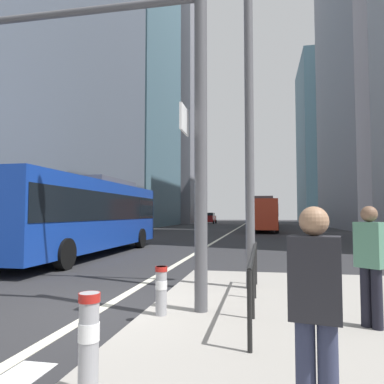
{
  "coord_description": "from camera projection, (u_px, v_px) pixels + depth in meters",
  "views": [
    {
      "loc": [
        2.96,
        -6.43,
        1.77
      ],
      "look_at": [
        -4.46,
        32.13,
        4.11
      ],
      "focal_mm": 34.14,
      "sensor_mm": 36.0,
      "label": 1
    }
  ],
  "objects": [
    {
      "name": "city_bus_blue_oncoming",
      "position": [
        86.0,
        212.0,
        15.55
      ],
      "size": [
        2.78,
        11.79,
        3.4
      ],
      "color": "#14389E",
      "rests_on": "ground"
    },
    {
      "name": "car_receding_far",
      "position": [
        265.0,
        220.0,
        46.82
      ],
      "size": [
        2.21,
        4.32,
        1.94
      ],
      "color": "black",
      "rests_on": "ground"
    },
    {
      "name": "pedestrian_waiting",
      "position": [
        370.0,
        259.0,
        5.24
      ],
      "size": [
        0.44,
        0.43,
        1.74
      ],
      "color": "black",
      "rests_on": "median_island"
    },
    {
      "name": "lane_centre_line",
      "position": [
        232.0,
        231.0,
        36.16
      ],
      "size": [
        0.2,
        80.0,
        0.01
      ],
      "primitive_type": "cube",
      "color": "beige",
      "rests_on": "ground"
    },
    {
      "name": "office_tower_left_far",
      "position": [
        168.0,
        114.0,
        75.27
      ],
      "size": [
        13.37,
        19.48,
        44.69
      ],
      "primitive_type": "cube",
      "color": "gray",
      "rests_on": "ground"
    },
    {
      "name": "pedestrian_railing",
      "position": [
        254.0,
        265.0,
        6.37
      ],
      "size": [
        0.06,
        4.25,
        0.98
      ],
      "color": "black",
      "rests_on": "median_island"
    },
    {
      "name": "office_tower_left_mid",
      "position": [
        130.0,
        77.0,
        53.99
      ],
      "size": [
        11.14,
        18.5,
        44.1
      ],
      "primitive_type": "cube",
      "color": "slate",
      "rests_on": "ground"
    },
    {
      "name": "traffic_signal_gantry",
      "position": [
        84.0,
        85.0,
        6.7
      ],
      "size": [
        6.48,
        0.65,
        6.0
      ],
      "color": "#515156",
      "rests_on": "median_island"
    },
    {
      "name": "car_receding_near",
      "position": [
        266.0,
        220.0,
        45.49
      ],
      "size": [
        2.14,
        4.13,
        1.94
      ],
      "color": "#B2A899",
      "rests_on": "ground"
    },
    {
      "name": "pedestrian_walking",
      "position": [
        315.0,
        305.0,
        2.75
      ],
      "size": [
        0.42,
        0.31,
        1.68
      ],
      "color": "#2D334C",
      "rests_on": "median_island"
    },
    {
      "name": "city_bus_red_receding",
      "position": [
        264.0,
        213.0,
        36.58
      ],
      "size": [
        2.75,
        10.86,
        3.4
      ],
      "color": "red",
      "rests_on": "ground"
    },
    {
      "name": "bollard_right",
      "position": [
        161.0,
        288.0,
        5.87
      ],
      "size": [
        0.2,
        0.2,
        0.77
      ],
      "color": "#99999E",
      "rests_on": "median_island"
    },
    {
      "name": "office_tower_right_far",
      "position": [
        335.0,
        142.0,
        70.28
      ],
      "size": [
        13.14,
        17.06,
        31.3
      ],
      "primitive_type": "cube",
      "color": "slate",
      "rests_on": "ground"
    },
    {
      "name": "bollard_left",
      "position": [
        89.0,
        338.0,
        3.27
      ],
      "size": [
        0.2,
        0.2,
        0.91
      ],
      "color": "#99999E",
      "rests_on": "median_island"
    },
    {
      "name": "ground_plane",
      "position": [
        221.0,
        238.0,
        26.36
      ],
      "size": [
        160.0,
        160.0,
        0.0
      ],
      "primitive_type": "plane",
      "color": "#28282B"
    },
    {
      "name": "office_tower_right_mid",
      "position": [
        374.0,
        58.0,
        45.72
      ],
      "size": [
        10.68,
        24.26,
        42.68
      ],
      "primitive_type": "cube",
      "color": "gray",
      "rests_on": "ground"
    },
    {
      "name": "car_oncoming_mid",
      "position": [
        210.0,
        218.0,
        65.37
      ],
      "size": [
        2.09,
        4.48,
        1.94
      ],
      "color": "maroon",
      "rests_on": "ground"
    },
    {
      "name": "street_lamp_post",
      "position": [
        249.0,
        59.0,
        8.26
      ],
      "size": [
        5.5,
        0.32,
        8.0
      ],
      "color": "#56565B",
      "rests_on": "median_island"
    },
    {
      "name": "city_bus_red_distant",
      "position": [
        265.0,
        213.0,
        58.2
      ],
      "size": [
        2.75,
        11.79,
        3.4
      ],
      "color": "red",
      "rests_on": "ground"
    }
  ]
}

